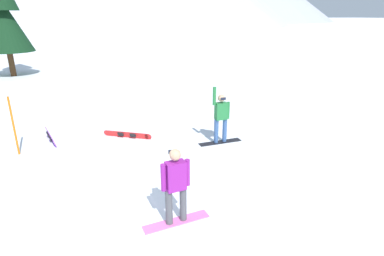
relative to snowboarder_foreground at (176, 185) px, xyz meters
name	(u,v)px	position (x,y,z in m)	size (l,w,h in m)	color
ground_plane	(109,201)	(-1.29, 1.30, -0.90)	(800.00, 800.00, 0.00)	white
snowboarder_foreground	(176,185)	(0.00, 0.00, 0.00)	(1.48, 0.43, 1.70)	pink
snowboarder_midground	(221,117)	(2.69, 3.83, 0.03)	(1.53, 0.33, 1.98)	black
loose_snowboard_near_left	(50,136)	(-2.91, 6.00, -0.76)	(0.52, 1.81, 0.27)	#993FD8
loose_snowboard_near_right	(127,135)	(-0.31, 5.29, -0.77)	(1.62, 1.09, 0.25)	red
trail_marker_pole	(14,126)	(-3.77, 4.99, 0.04)	(0.06, 0.06, 1.89)	orange
pine_tree_short	(2,13)	(-6.39, 20.31, 3.38)	(3.44, 3.44, 7.84)	#472D19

